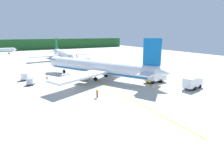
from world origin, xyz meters
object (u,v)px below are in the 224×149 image
Objects in this scene: cargo_container_near at (30,82)px; crew_marshaller at (47,78)px; cargo_container_far at (24,77)px; airliner_mid_apron at (63,54)px; cargo_container_mid at (65,77)px; service_truck_baggage at (156,77)px; crew_loader_left at (97,93)px; airliner_foreground at (98,67)px; service_truck_fuel at (193,82)px.

cargo_container_near reaches higher than crew_marshaller.
cargo_container_near is at bearing -79.35° from cargo_container_far.
cargo_container_near is 4.45m from crew_marshaller.
airliner_mid_apron reaches higher than cargo_container_mid.
service_truck_baggage is 25.43m from cargo_container_mid.
airliner_mid_apron is at bearing 82.57° from crew_loader_left.
airliner_foreground is 16.00m from crew_loader_left.
airliner_foreground reaches higher than cargo_container_far.
service_truck_fuel is 0.98× the size of service_truck_baggage.
crew_marshaller is at bearing 149.63° from service_truck_baggage.
cargo_container_far is (-31.12, 19.83, -0.54)m from service_truck_baggage.
service_truck_fuel reaches higher than crew_marshaller.
service_truck_baggage is 2.61× the size of cargo_container_mid.
airliner_mid_apron is 39.56m from cargo_container_mid.
service_truck_baggage is 19.08m from crew_loader_left.
service_truck_baggage is at bearing -34.65° from cargo_container_mid.
service_truck_fuel is at bearing -43.27° from cargo_container_mid.
crew_marshaller is at bearing -41.42° from cargo_container_far.
crew_marshaller is (5.41, -4.77, -0.01)m from cargo_container_far.
airliner_foreground reaches higher than service_truck_baggage.
cargo_container_far is 25.88m from crew_loader_left.
service_truck_baggage is 36.91m from cargo_container_far.
crew_loader_left is at bearing -171.09° from service_truck_baggage.
crew_loader_left is (-18.85, -2.95, -0.47)m from service_truck_baggage.
cargo_container_mid is (-24.52, 23.09, -0.68)m from service_truck_fuel.
service_truck_fuel is 2.88× the size of cargo_container_far.
cargo_container_far is (-10.21, 5.38, 0.10)m from cargo_container_mid.
airliner_mid_apron is 6.17× the size of service_truck_fuel.
airliner_foreground is 6.17× the size of service_truck_baggage.
crew_loader_left is at bearing -61.70° from cargo_container_far.
airliner_foreground reaches higher than cargo_container_mid.
crew_marshaller is (-25.71, 15.06, -0.54)m from service_truck_baggage.
airliner_mid_apron is 15.81× the size of cargo_container_mid.
cargo_container_mid reaches higher than crew_marshaller.
crew_loader_left is at bearing -115.93° from airliner_foreground.
airliner_mid_apron is 17.02× the size of cargo_container_near.
cargo_container_mid is at bearing 136.73° from service_truck_fuel.
crew_loader_left is (-7.28, -55.79, -1.99)m from airliner_mid_apron.
crew_marshaller is (-14.14, -37.77, -2.06)m from airliner_mid_apron.
cargo_container_mid is (-9.34, -38.38, -2.15)m from airliner_mid_apron.
cargo_container_near is at bearing -115.34° from airliner_mid_apron.
crew_marshaller is at bearing 110.85° from crew_loader_left.
service_truck_baggage is 3.67× the size of crew_marshaller.
service_truck_baggage is at bearing -32.51° from cargo_container_far.
cargo_container_mid is 11.54m from cargo_container_far.
cargo_container_near is (-18.44, -38.93, -2.19)m from airliner_mid_apron.
cargo_container_far is at bearing 138.58° from crew_marshaller.
cargo_container_far is (-19.19, 8.55, -2.39)m from airliner_foreground.
cargo_container_near is (-30.00, 13.91, -0.67)m from service_truck_baggage.
cargo_container_mid is (-20.91, 14.45, -0.63)m from service_truck_baggage.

